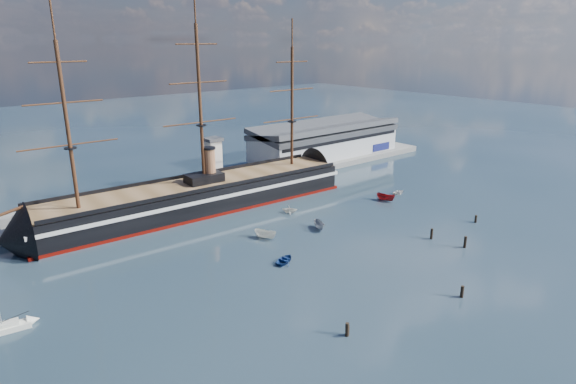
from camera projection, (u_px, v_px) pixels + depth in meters
ground at (271, 221)px, 127.08m from camera, size 600.00×600.00×0.00m
quay at (229, 184)px, 159.61m from camera, size 180.00×18.00×2.00m
warehouse at (325, 140)px, 189.26m from camera, size 63.00×21.00×11.60m
quay_tower at (214, 161)px, 150.20m from camera, size 5.00×5.00×15.00m
warship at (193, 197)px, 133.42m from camera, size 113.24×20.35×53.94m
sailboat at (6, 327)px, 78.93m from camera, size 7.55×3.09×11.73m
motorboat_a at (266, 239)px, 116.05m from camera, size 7.31×4.98×2.75m
motorboat_b at (285, 262)px, 103.77m from camera, size 2.56×3.64×1.58m
motorboat_c at (319, 229)px, 121.74m from camera, size 6.84×4.94×2.58m
motorboat_d at (290, 213)px, 133.16m from camera, size 6.80×6.85×2.47m
motorboat_e at (399, 193)px, 150.08m from camera, size 1.25×2.82×1.29m
motorboat_f at (385, 201)px, 143.15m from camera, size 7.26×4.15×2.74m
piling_near_left at (347, 336)px, 77.95m from camera, size 0.64×0.64×3.07m
piling_near_mid at (461, 297)px, 89.64m from camera, size 0.64×0.64×3.02m
piling_near_right at (464, 248)px, 110.98m from camera, size 0.64×0.64×3.51m
piling_far_right at (475, 222)px, 126.29m from camera, size 0.64×0.64×2.71m
piling_extra at (431, 239)px, 115.84m from camera, size 0.64×0.64×3.37m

